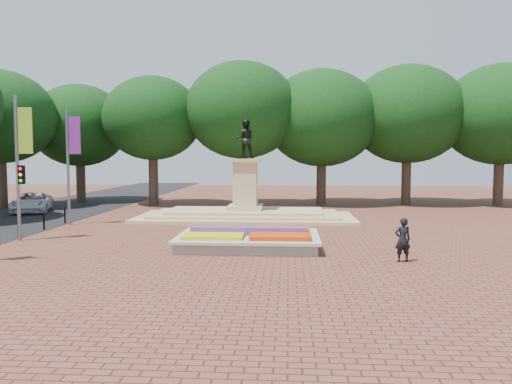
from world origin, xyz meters
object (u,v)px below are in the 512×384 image
(pedestrian, at_px, (403,240))
(van, at_px, (32,202))
(flower_bed, at_px, (249,239))
(monument, at_px, (245,205))

(pedestrian, bearing_deg, van, -42.00)
(flower_bed, relative_size, monument, 0.45)
(pedestrian, bearing_deg, flower_bed, -31.88)
(flower_bed, distance_m, monument, 10.07)
(flower_bed, height_order, pedestrian, pedestrian)
(van, bearing_deg, flower_bed, -55.89)
(monument, bearing_deg, van, 169.92)
(monument, xyz_separation_m, pedestrian, (7.20, -12.74, -0.02))
(monument, relative_size, van, 2.71)
(van, distance_m, pedestrian, 27.78)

